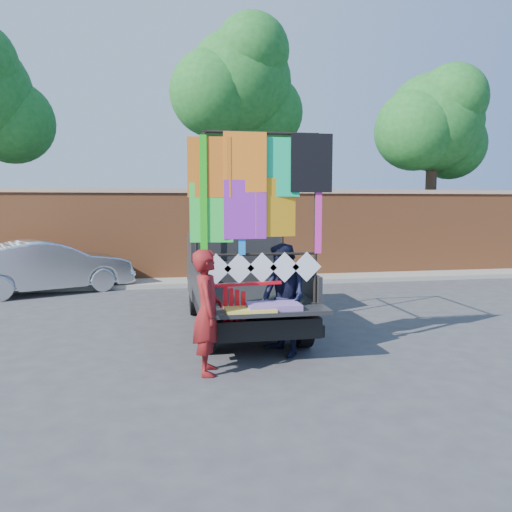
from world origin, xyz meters
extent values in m
plane|color=#38383A|center=(0.00, 0.00, 0.00)|extent=(90.00, 90.00, 0.00)
cube|color=#9C552D|center=(0.00, 7.00, 1.25)|extent=(30.00, 0.35, 2.50)
cube|color=tan|center=(0.00, 7.00, 2.55)|extent=(30.00, 0.45, 0.12)
cube|color=gray|center=(0.00, 6.30, 0.06)|extent=(30.00, 1.20, 0.12)
sphere|color=#18561D|center=(-5.60, 8.60, 4.55)|extent=(2.40, 2.40, 2.40)
cylinder|color=#38281C|center=(1.00, 8.20, 2.73)|extent=(0.36, 0.36, 5.46)
sphere|color=#18561D|center=(1.00, 8.20, 5.85)|extent=(3.20, 3.20, 3.20)
sphere|color=#18561D|center=(1.90, 8.60, 5.07)|extent=(2.40, 2.40, 2.40)
sphere|color=#18561D|center=(0.20, 7.90, 5.46)|extent=(2.60, 2.60, 2.60)
sphere|color=#18561D|center=(1.30, 7.60, 6.63)|extent=(2.20, 2.20, 2.20)
cylinder|color=#38281C|center=(7.50, 8.20, 2.27)|extent=(0.36, 0.36, 4.55)
sphere|color=#18561D|center=(7.50, 8.20, 4.88)|extent=(3.20, 3.20, 3.20)
sphere|color=#18561D|center=(8.40, 8.60, 4.23)|extent=(2.40, 2.40, 2.40)
sphere|color=#18561D|center=(6.70, 7.90, 4.55)|extent=(2.60, 2.60, 2.60)
sphere|color=#18561D|center=(7.80, 7.60, 5.52)|extent=(2.20, 2.20, 2.20)
cylinder|color=black|center=(-0.76, 2.51, 0.31)|extent=(0.21, 0.62, 0.62)
cylinder|color=black|center=(-0.76, -0.04, 0.31)|extent=(0.21, 0.62, 0.62)
cylinder|color=black|center=(0.72, 2.51, 0.31)|extent=(0.21, 0.62, 0.62)
cylinder|color=black|center=(0.72, -0.04, 0.31)|extent=(0.21, 0.62, 0.62)
cube|color=black|center=(-0.02, 1.19, 0.47)|extent=(1.61, 3.97, 0.28)
cube|color=black|center=(-0.02, 0.48, 0.74)|extent=(1.70, 2.17, 0.09)
cube|color=black|center=(-0.85, 0.48, 0.94)|extent=(0.06, 2.17, 0.42)
cube|color=black|center=(0.81, 0.48, 0.94)|extent=(0.06, 2.17, 0.42)
cube|color=black|center=(-0.02, 1.55, 0.94)|extent=(1.70, 0.06, 0.42)
cube|color=black|center=(-0.02, 2.46, 0.99)|extent=(1.70, 1.51, 1.18)
cube|color=#8C9EAD|center=(-0.02, 2.04, 1.37)|extent=(1.51, 0.06, 0.52)
cube|color=#8C9EAD|center=(-0.02, 3.17, 1.18)|extent=(1.51, 0.09, 0.66)
cube|color=black|center=(-0.02, 3.50, 0.76)|extent=(1.65, 0.85, 0.52)
cube|color=black|center=(-0.02, -0.84, 0.76)|extent=(1.70, 0.52, 0.06)
cube|color=black|center=(-0.02, -0.62, 0.40)|extent=(1.75, 0.14, 0.17)
cylinder|color=black|center=(-0.79, -0.51, 1.96)|extent=(0.05, 0.05, 2.36)
cylinder|color=black|center=(-0.79, 1.47, 1.96)|extent=(0.05, 0.05, 2.36)
cylinder|color=black|center=(0.76, -0.51, 1.96)|extent=(0.05, 0.05, 2.36)
cylinder|color=black|center=(0.76, 1.47, 1.96)|extent=(0.05, 0.05, 2.36)
cylinder|color=black|center=(-0.02, -0.51, 3.14)|extent=(1.61, 0.04, 0.04)
cylinder|color=black|center=(-0.02, 1.47, 3.14)|extent=(1.61, 0.04, 0.04)
cylinder|color=black|center=(-0.79, 0.48, 3.14)|extent=(0.04, 2.03, 0.04)
cylinder|color=black|center=(0.76, 0.48, 3.14)|extent=(0.04, 2.03, 0.04)
cylinder|color=black|center=(-0.02, -0.51, 1.49)|extent=(1.61, 0.04, 0.04)
cube|color=#BE5A16|center=(-0.73, -0.53, 2.72)|extent=(0.59, 0.01, 0.80)
cube|color=orange|center=(-0.25, -0.57, 2.72)|extent=(0.59, 0.01, 0.80)
cube|color=#0EC87A|center=(0.22, -0.53, 2.72)|extent=(0.59, 0.01, 0.80)
cube|color=black|center=(0.69, -0.57, 2.72)|extent=(0.59, 0.01, 0.80)
cube|color=green|center=(-0.73, -0.53, 2.11)|extent=(0.59, 0.01, 0.80)
cube|color=purple|center=(-0.25, -0.57, 2.11)|extent=(0.59, 0.01, 0.80)
cube|color=orange|center=(0.22, -0.53, 2.11)|extent=(0.59, 0.01, 0.80)
cube|color=#20C018|center=(-0.82, -0.55, 2.29)|extent=(0.09, 0.01, 1.61)
cube|color=#E125A2|center=(0.78, -0.55, 2.29)|extent=(0.09, 0.01, 1.61)
cube|color=#197FE1|center=(-0.30, -0.55, 2.29)|extent=(0.09, 0.01, 1.61)
cube|color=white|center=(-0.66, -0.54, 1.30)|extent=(0.43, 0.01, 0.43)
cube|color=white|center=(-0.34, -0.54, 1.30)|extent=(0.43, 0.01, 0.43)
cube|color=white|center=(-0.02, -0.54, 1.30)|extent=(0.43, 0.01, 0.43)
cube|color=white|center=(0.30, -0.54, 1.30)|extent=(0.43, 0.01, 0.43)
cube|color=white|center=(0.62, -0.54, 1.30)|extent=(0.43, 0.01, 0.43)
cube|color=#CF2E53|center=(0.08, -0.84, 0.82)|extent=(0.71, 0.42, 0.08)
cube|color=gold|center=(-0.25, -0.91, 0.80)|extent=(0.66, 0.38, 0.04)
imported|color=silver|center=(-4.14, 5.66, 0.65)|extent=(4.15, 2.81, 1.30)
imported|color=maroon|center=(-0.82, -0.97, 0.81)|extent=(0.43, 0.61, 1.61)
imported|color=black|center=(0.32, -0.39, 0.81)|extent=(0.85, 0.96, 1.63)
cube|color=red|center=(-0.25, -0.68, 1.11)|extent=(0.97, 0.16, 0.04)
cube|color=red|center=(-0.56, -0.70, 0.80)|extent=(0.06, 0.02, 0.56)
cube|color=red|center=(-0.48, -0.70, 0.78)|extent=(0.06, 0.02, 0.56)
cube|color=red|center=(-0.40, -0.70, 0.76)|extent=(0.06, 0.02, 0.56)
cube|color=red|center=(-0.31, -0.70, 0.74)|extent=(0.06, 0.02, 0.56)
camera|label=1|loc=(-1.37, -7.26, 2.19)|focal=35.00mm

